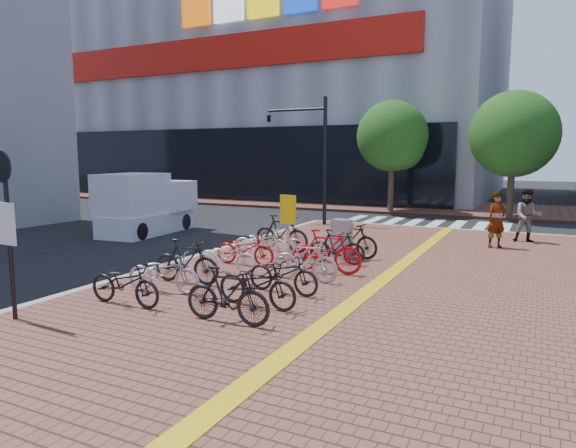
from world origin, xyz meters
The scene contains 29 objects.
ground centered at (0.00, 0.00, 0.00)m, with size 120.00×120.00×0.00m, color black.
sidewalk centered at (3.00, -5.00, 0.07)m, with size 14.00×34.00×0.15m, color brown.
tactile_strip centered at (2.00, -5.00, 0.16)m, with size 0.40×34.00×0.01m, color gold.
kerb_north centered at (3.00, 12.00, 0.08)m, with size 14.00×0.25×0.15m, color gray.
far_sidewalk centered at (0.00, 21.00, 0.07)m, with size 70.00×8.00×0.15m, color brown.
department_store centered at (-15.99, 31.95, 13.98)m, with size 36.00×24.27×28.00m.
crosswalk centered at (0.50, 14.00, 0.01)m, with size 7.50×4.00×0.01m.
street_trees centered at (5.04, 17.45, 4.10)m, with size 16.20×4.60×6.35m.
bike_0 centered at (-2.12, -2.37, 0.61)m, with size 0.62×1.77×0.93m, color black.
bike_1 centered at (-2.07, -1.24, 0.61)m, with size 0.61×1.75×0.92m, color #AFAFB4.
bike_2 centered at (-2.12, -0.35, 0.68)m, with size 0.50×1.77×1.06m, color black.
bike_3 centered at (-1.87, 1.03, 0.59)m, with size 0.58×1.66×0.87m, color silver.
bike_4 centered at (-1.94, 2.05, 0.61)m, with size 0.61×1.75×0.92m, color #BD0D0D.
bike_5 centered at (-2.03, 3.13, 0.61)m, with size 0.61×1.75×0.92m, color white.
bike_6 centered at (-1.93, 4.26, 0.74)m, with size 0.55×1.95×1.17m, color black.
bike_7 centered at (0.36, -2.39, 0.67)m, with size 0.49×1.75×1.05m, color black.
bike_8 centered at (0.35, -1.28, 0.63)m, with size 0.64×1.83×0.96m, color black.
bike_9 centered at (0.36, -0.13, 0.61)m, with size 0.61×1.75×0.92m, color black.
bike_10 centered at (0.33, 1.11, 0.67)m, with size 0.48×1.71×1.03m, color #B5B5BA.
bike_11 centered at (0.47, 2.10, 0.72)m, with size 0.54×1.91×1.15m, color red.
bike_12 centered at (0.30, 3.33, 0.64)m, with size 0.46×1.62×0.97m, color black.
bike_13 centered at (0.33, 4.36, 0.69)m, with size 0.51×1.80×1.08m, color black.
pedestrian_a centered at (4.11, 8.05, 1.07)m, with size 0.67×0.44×1.84m, color gray.
pedestrian_b centered at (4.99, 9.68, 1.09)m, with size 0.91×0.71×1.88m, color #484A5B.
utility_box centered at (0.15, 4.09, 0.73)m, with size 0.53×0.39×1.17m, color #A8A9AD.
yellow_sign centered at (-1.08, 3.02, 1.48)m, with size 0.52×0.15×1.92m.
notice_sign centered at (-3.34, -4.00, 2.13)m, with size 0.58×0.15×3.14m.
traffic_light_pole centered at (-4.45, 10.86, 3.97)m, with size 2.97×1.15×5.53m.
box_truck centered at (-9.07, 6.04, 1.16)m, with size 2.21×4.41×2.47m.
Camera 1 is at (5.38, -10.02, 3.21)m, focal length 32.00 mm.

